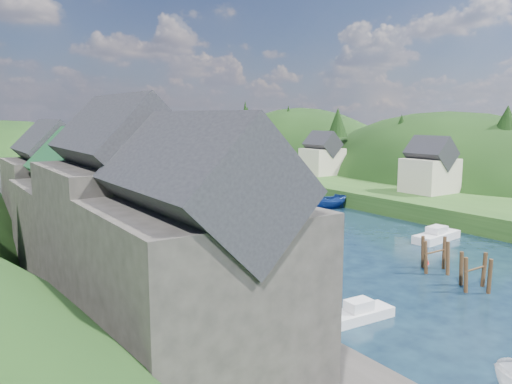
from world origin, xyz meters
TOP-DOWN VIEW (x-y plane):
  - ground at (0.00, 50.00)m, footprint 600.00×600.00m
  - hillside_right at (45.00, 75.00)m, footprint 36.00×245.56m
  - far_hills at (1.22, 174.01)m, footprint 103.00×68.00m
  - hill_trees at (1.03, 65.28)m, footprint 91.27×149.00m
  - quay_left at (-24.00, 20.00)m, footprint 12.00×110.00m
  - quayside_buildings at (-26.00, 6.39)m, footprint 8.00×35.84m
  - boat_sheds at (-26.00, 39.00)m, footprint 7.00×21.00m
  - terrace_right at (25.00, 40.00)m, footprint 16.00×120.00m
  - right_bank_cottages at (28.00, 48.33)m, footprint 9.00×59.24m
  - piling_cluster_near at (0.38, -2.42)m, footprint 2.92×2.76m
  - piling_cluster_far at (1.81, 2.33)m, footprint 3.10×2.90m
  - channel_buoy_near at (2.99, 4.19)m, footprint 0.70×0.70m
  - channel_buoy_far at (-1.18, 23.67)m, footprint 0.70×0.70m
  - moored_boats at (-1.19, 17.10)m, footprint 36.57×83.62m

SIDE VIEW (x-z plane):
  - far_hills at x=1.22m, z-range -32.80..11.20m
  - hillside_right at x=45.00m, z-range -31.41..16.59m
  - ground at x=0.00m, z-range 0.00..0.00m
  - channel_buoy_near at x=2.99m, z-range -0.07..1.03m
  - channel_buoy_far at x=-1.18m, z-range -0.07..1.03m
  - moored_boats at x=-1.19m, z-range -0.55..1.96m
  - quay_left at x=-24.00m, z-range 0.00..2.00m
  - piling_cluster_near at x=0.38m, z-range -0.57..2.84m
  - piling_cluster_far at x=1.81m, z-range -0.57..2.96m
  - terrace_right at x=25.00m, z-range 0.00..2.40m
  - boat_sheds at x=-26.00m, z-range 1.52..9.02m
  - right_bank_cottages at x=28.00m, z-range 1.64..10.05m
  - quayside_buildings at x=-26.00m, z-range 0.64..13.54m
  - hill_trees at x=1.03m, z-range 4.76..17.29m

